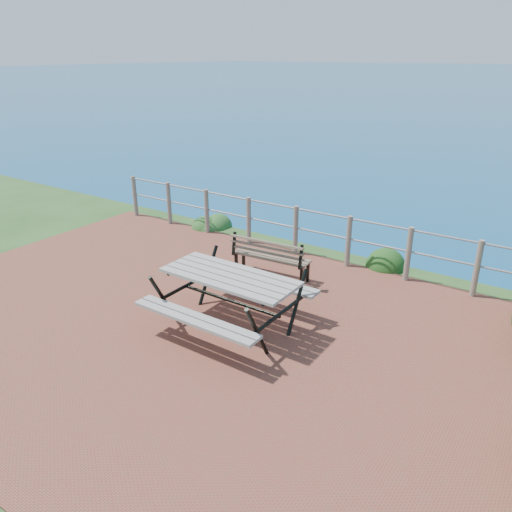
# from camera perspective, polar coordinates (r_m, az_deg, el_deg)

# --- Properties ---
(ground) EXTENTS (10.00, 7.00, 0.12)m
(ground) POSITION_cam_1_polar(r_m,az_deg,el_deg) (7.80, -7.97, -7.47)
(ground) COLOR brown
(ground) RESTS_ON ground
(safety_railing) EXTENTS (9.40, 0.10, 1.00)m
(safety_railing) POSITION_cam_1_polar(r_m,az_deg,el_deg) (10.06, 4.56, 3.26)
(safety_railing) COLOR #6B5B4C
(safety_railing) RESTS_ON ground
(picnic_table) EXTENTS (2.02, 1.75, 0.85)m
(picnic_table) POSITION_cam_1_polar(r_m,az_deg,el_deg) (7.33, -3.00, -4.52)
(picnic_table) COLOR gray
(picnic_table) RESTS_ON ground
(park_bench) EXTENTS (1.46, 0.47, 0.81)m
(park_bench) POSITION_cam_1_polar(r_m,az_deg,el_deg) (8.96, 1.78, 0.64)
(park_bench) COLOR brown
(park_bench) RESTS_ON ground
(shrub_lip_west) EXTENTS (0.71, 0.71, 0.42)m
(shrub_lip_west) POSITION_cam_1_polar(r_m,az_deg,el_deg) (11.96, -5.21, 3.47)
(shrub_lip_west) COLOR #225A24
(shrub_lip_west) RESTS_ON ground
(shrub_lip_east) EXTENTS (0.76, 0.76, 0.50)m
(shrub_lip_east) POSITION_cam_1_polar(r_m,az_deg,el_deg) (10.02, 14.59, -1.02)
(shrub_lip_east) COLOR #164615
(shrub_lip_east) RESTS_ON ground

